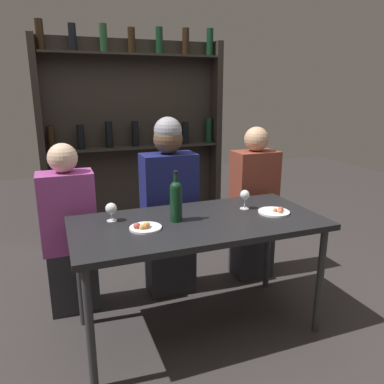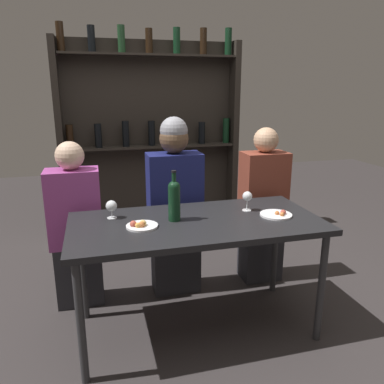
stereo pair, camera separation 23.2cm
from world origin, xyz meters
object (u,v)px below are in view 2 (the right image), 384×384
(food_plate_0, at_px, (277,214))
(seated_person_center, at_px, (175,209))
(food_plate_1, at_px, (141,225))
(seated_person_left, at_px, (76,230))
(seated_person_right, at_px, (262,210))
(wine_glass_0, at_px, (247,197))
(wine_bottle, at_px, (174,199))
(wine_glass_1, at_px, (111,206))

(food_plate_0, height_order, seated_person_center, seated_person_center)
(food_plate_1, bearing_deg, seated_person_center, 60.29)
(seated_person_left, distance_m, seated_person_center, 0.72)
(food_plate_0, height_order, seated_person_right, seated_person_right)
(seated_person_left, xyz_separation_m, seated_person_right, (1.42, 0.00, 0.03))
(wine_glass_0, bearing_deg, food_plate_0, -46.07)
(wine_glass_0, relative_size, seated_person_center, 0.10)
(wine_bottle, xyz_separation_m, seated_person_center, (0.11, 0.49, -0.23))
(wine_bottle, height_order, food_plate_0, wine_bottle)
(food_plate_0, distance_m, seated_person_right, 0.62)
(seated_person_left, bearing_deg, seated_person_right, 0.00)
(seated_person_right, bearing_deg, wine_glass_1, -163.30)
(wine_glass_0, distance_m, seated_person_center, 0.61)
(food_plate_0, bearing_deg, food_plate_1, 179.09)
(food_plate_1, height_order, seated_person_right, seated_person_right)
(wine_glass_1, height_order, seated_person_left, seated_person_left)
(wine_glass_0, xyz_separation_m, seated_person_left, (-1.10, 0.43, -0.28))
(food_plate_0, xyz_separation_m, seated_person_right, (0.18, 0.57, -0.17))
(wine_bottle, relative_size, wine_glass_1, 2.72)
(seated_person_right, bearing_deg, wine_glass_0, -126.80)
(wine_glass_1, height_order, seated_person_center, seated_person_center)
(wine_bottle, bearing_deg, seated_person_left, 140.83)
(seated_person_center, height_order, seated_person_right, seated_person_center)
(wine_glass_1, bearing_deg, wine_bottle, -20.56)
(wine_glass_1, bearing_deg, seated_person_center, 36.93)
(food_plate_1, bearing_deg, wine_bottle, 18.02)
(wine_glass_1, xyz_separation_m, seated_person_left, (-0.24, 0.35, -0.26))
(seated_person_left, distance_m, seated_person_right, 1.42)
(wine_bottle, xyz_separation_m, seated_person_right, (0.82, 0.49, -0.30))
(wine_bottle, relative_size, food_plate_0, 1.54)
(wine_bottle, relative_size, seated_person_center, 0.23)
(food_plate_1, bearing_deg, seated_person_right, 28.54)
(food_plate_0, bearing_deg, wine_glass_1, 167.70)
(food_plate_1, xyz_separation_m, seated_person_center, (0.32, 0.56, -0.11))
(wine_glass_1, relative_size, seated_person_right, 0.09)
(wine_glass_0, xyz_separation_m, wine_glass_1, (-0.86, 0.07, -0.02))
(wine_glass_0, height_order, seated_person_left, seated_person_left)
(food_plate_1, relative_size, seated_person_center, 0.14)
(seated_person_center, bearing_deg, food_plate_0, -47.20)
(wine_glass_0, bearing_deg, seated_person_right, 53.20)
(wine_glass_0, xyz_separation_m, food_plate_1, (-0.71, -0.13, -0.08))
(wine_bottle, xyz_separation_m, wine_glass_1, (-0.36, 0.14, -0.06))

